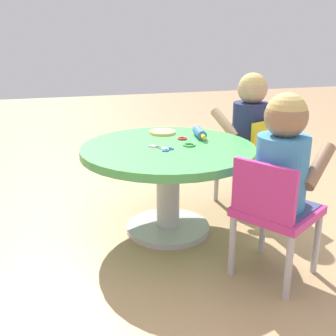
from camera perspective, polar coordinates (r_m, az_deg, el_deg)
name	(u,v)px	position (r m, az deg, el deg)	size (l,w,h in m)	color
ground_plane	(168,230)	(2.23, 0.00, -8.54)	(10.00, 10.00, 0.00)	tan
craft_table	(168,167)	(2.09, 0.00, 0.11)	(0.88, 0.88, 0.47)	silver
child_chair_left	(274,212)	(1.76, 14.42, -5.86)	(0.41, 0.41, 0.54)	#B7B7BC
seated_child_left	(283,157)	(1.71, 15.65, 1.50)	(0.41, 0.44, 0.51)	#3F4772
child_chair_right	(253,156)	(2.50, 11.66, 1.64)	(0.39, 0.39, 0.54)	#B7B7BC
seated_child_right	(250,117)	(2.47, 11.29, 6.88)	(0.42, 0.38, 0.51)	#3F4772
rolling_pin	(200,133)	(2.24, 4.39, 4.91)	(0.23, 0.07, 0.05)	#3F72CC
craft_scissors	(164,149)	(2.00, -0.62, 2.71)	(0.14, 0.12, 0.01)	silver
playdough_blob_0	(163,132)	(2.32, -0.76, 4.99)	(0.15, 0.15, 0.01)	#F2CC72
cookie_cutter_0	(189,145)	(2.07, 2.96, 3.23)	(0.06, 0.06, 0.01)	#4CB259
cookie_cutter_1	(182,138)	(2.19, 1.99, 4.12)	(0.05, 0.05, 0.01)	red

